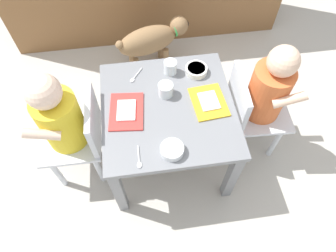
% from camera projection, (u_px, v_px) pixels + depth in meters
% --- Properties ---
extents(ground_plane, '(7.00, 7.00, 0.00)m').
position_uv_depth(ground_plane, '(168.00, 153.00, 1.70)').
color(ground_plane, '#B2ADA3').
extents(dining_table, '(0.58, 0.59, 0.44)m').
position_uv_depth(dining_table, '(168.00, 116.00, 1.38)').
color(dining_table, slate).
rests_on(dining_table, ground).
extents(seated_child_left, '(0.28, 0.28, 0.70)m').
position_uv_depth(seated_child_left, '(63.00, 120.00, 1.29)').
color(seated_child_left, silver).
rests_on(seated_child_left, ground).
extents(seated_child_right, '(0.29, 0.29, 0.70)m').
position_uv_depth(seated_child_right, '(265.00, 93.00, 1.38)').
color(seated_child_right, silver).
rests_on(seated_child_right, ground).
extents(dog, '(0.47, 0.25, 0.33)m').
position_uv_depth(dog, '(152.00, 40.00, 1.87)').
color(dog, olive).
rests_on(dog, ground).
extents(food_tray_left, '(0.16, 0.21, 0.02)m').
position_uv_depth(food_tray_left, '(126.00, 112.00, 1.30)').
color(food_tray_left, red).
rests_on(food_tray_left, dining_table).
extents(food_tray_right, '(0.16, 0.19, 0.02)m').
position_uv_depth(food_tray_right, '(209.00, 102.00, 1.33)').
color(food_tray_right, gold).
rests_on(food_tray_right, dining_table).
extents(water_cup_left, '(0.06, 0.06, 0.07)m').
position_uv_depth(water_cup_left, '(170.00, 68.00, 1.41)').
color(water_cup_left, white).
rests_on(water_cup_left, dining_table).
extents(water_cup_right, '(0.07, 0.07, 0.06)m').
position_uv_depth(water_cup_right, '(166.00, 90.00, 1.34)').
color(water_cup_right, white).
rests_on(water_cup_right, dining_table).
extents(cereal_bowl_right_side, '(0.09, 0.09, 0.03)m').
position_uv_depth(cereal_bowl_right_side, '(172.00, 150.00, 1.19)').
color(cereal_bowl_right_side, white).
rests_on(cereal_bowl_right_side, dining_table).
extents(cereal_bowl_left_side, '(0.10, 0.10, 0.03)m').
position_uv_depth(cereal_bowl_left_side, '(196.00, 70.00, 1.42)').
color(cereal_bowl_left_side, white).
rests_on(cereal_bowl_left_side, dining_table).
extents(spoon_by_left_tray, '(0.07, 0.09, 0.01)m').
position_uv_depth(spoon_by_left_tray, '(135.00, 77.00, 1.41)').
color(spoon_by_left_tray, silver).
rests_on(spoon_by_left_tray, dining_table).
extents(spoon_by_right_tray, '(0.02, 0.10, 0.01)m').
position_uv_depth(spoon_by_right_tray, '(139.00, 159.00, 1.18)').
color(spoon_by_right_tray, silver).
rests_on(spoon_by_right_tray, dining_table).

